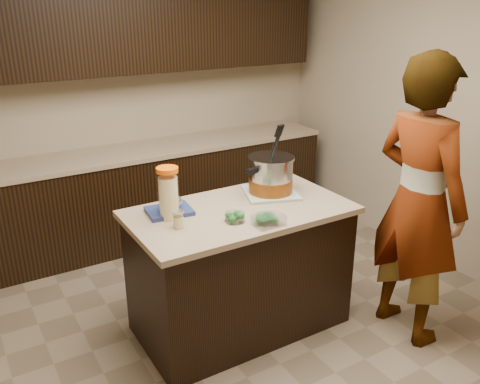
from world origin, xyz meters
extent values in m
plane|color=brown|center=(0.00, 0.00, 0.00)|extent=(4.00, 4.00, 0.00)
cube|color=tan|center=(0.00, 2.00, 1.35)|extent=(4.00, 0.04, 2.70)
cube|color=tan|center=(2.00, 0.00, 1.35)|extent=(0.04, 4.00, 2.70)
cube|color=black|center=(0.00, 1.70, 0.43)|extent=(3.60, 0.60, 0.86)
cube|color=tan|center=(0.00, 1.70, 0.88)|extent=(3.60, 0.63, 0.04)
cube|color=black|center=(0.00, 1.82, 1.95)|extent=(3.60, 0.35, 0.75)
cube|color=black|center=(0.00, 0.00, 0.43)|extent=(1.40, 0.75, 0.86)
cube|color=tan|center=(0.00, 0.00, 0.88)|extent=(1.46, 0.81, 0.04)
cube|color=#5F8056|center=(0.33, 0.12, 0.91)|extent=(0.46, 0.46, 0.02)
cylinder|color=#B7B7BC|center=(0.33, 0.12, 1.04)|extent=(0.37, 0.37, 0.24)
cylinder|color=brown|center=(0.33, 0.12, 0.97)|extent=(0.37, 0.37, 0.10)
cylinder|color=#B7B7BC|center=(0.33, 0.12, 1.17)|extent=(0.39, 0.39, 0.02)
cube|color=black|center=(0.14, 0.08, 1.12)|extent=(0.08, 0.06, 0.03)
cube|color=black|center=(0.51, 0.17, 1.12)|extent=(0.08, 0.06, 0.03)
cylinder|color=black|center=(0.33, 0.09, 1.24)|extent=(0.06, 0.13, 0.30)
cylinder|color=beige|center=(-0.46, 0.10, 1.04)|extent=(0.14, 0.14, 0.27)
cylinder|color=white|center=(-0.46, 0.10, 1.05)|extent=(0.15, 0.15, 0.31)
cylinder|color=#FF6005|center=(-0.46, 0.10, 1.22)|extent=(0.16, 0.16, 0.02)
cylinder|color=beige|center=(-0.47, -0.06, 0.94)|extent=(0.07, 0.07, 0.08)
cylinder|color=white|center=(-0.47, -0.06, 0.95)|extent=(0.07, 0.07, 0.10)
cylinder|color=silver|center=(-0.47, -0.06, 1.01)|extent=(0.08, 0.08, 0.02)
cylinder|color=silver|center=(-0.13, -0.15, 0.93)|extent=(0.16, 0.16, 0.06)
cylinder|color=silver|center=(0.02, -0.27, 0.93)|extent=(0.16, 0.16, 0.06)
cube|color=silver|center=(0.02, -0.31, 0.93)|extent=(0.18, 0.13, 0.07)
cube|color=navy|center=(-0.43, 0.18, 0.91)|extent=(0.31, 0.26, 0.03)
ellipsoid|color=silver|center=(-0.41, 0.18, 0.97)|extent=(0.14, 0.12, 0.08)
imported|color=gray|center=(0.98, -0.62, 0.96)|extent=(0.47, 0.71, 1.93)
camera|label=1|loc=(-1.59, -2.64, 2.20)|focal=38.00mm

